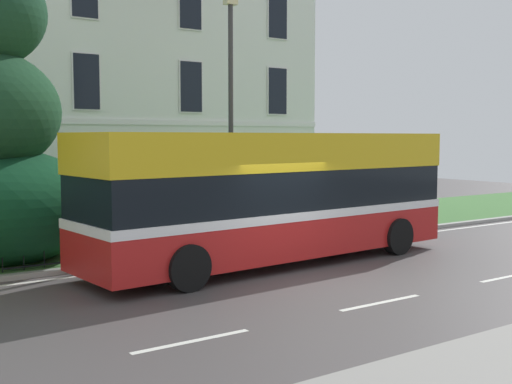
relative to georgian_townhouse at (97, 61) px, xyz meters
The scene contains 5 objects.
ground_plane 16.33m from the georgian_townhouse, 95.75° to the right, with size 60.00×56.00×0.18m.
georgian_townhouse is the anchor object (origin of this frame).
iron_verge_railing 13.13m from the georgian_townhouse, 90.00° to the right, with size 13.60×0.04×0.97m.
single_decker_bus 14.60m from the georgian_townhouse, 93.55° to the right, with size 10.06×3.14×3.17m.
street_lamp_post 11.01m from the georgian_townhouse, 91.07° to the right, with size 0.36×0.24×7.03m.
Camera 1 is at (-8.60, -10.16, 3.08)m, focal length 45.19 mm.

